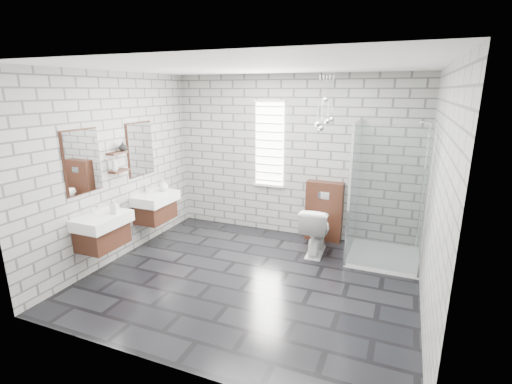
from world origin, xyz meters
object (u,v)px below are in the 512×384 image
Objects in this scene: shower_enclosure at (378,229)px; toilet at (316,230)px; vanity_left at (100,222)px; vanity_right at (154,199)px; cistern_panel at (324,211)px.

shower_enclosure reaches higher than toilet.
vanity_left is 3.09m from toilet.
toilet is at bearing 34.93° from vanity_left.
vanity_right is 0.77× the size of shower_enclosure.
shower_enclosure is (3.41, 1.80, -0.25)m from vanity_left.
vanity_right is at bearing -154.83° from cistern_panel.
vanity_left is 2.11× the size of toilet.
toilet is at bearing -176.97° from shower_enclosure.
vanity_left is 3.43m from cistern_panel.
toilet is (0.00, -0.56, -0.13)m from cistern_panel.
vanity_left is 1.00× the size of vanity_right.
vanity_left reaches higher than toilet.
cistern_panel reaches higher than toilet.
vanity_left reaches higher than cistern_panel.
cistern_panel is 0.58m from toilet.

